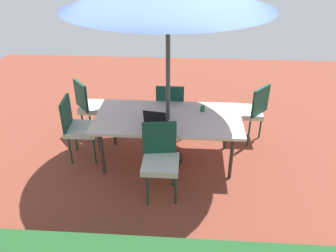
% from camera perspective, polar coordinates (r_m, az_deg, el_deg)
% --- Properties ---
extents(ground_plane, '(10.00, 10.00, 0.02)m').
position_cam_1_polar(ground_plane, '(5.26, -0.00, -5.73)').
color(ground_plane, brown).
extents(dining_table, '(2.10, 1.08, 0.74)m').
position_cam_1_polar(dining_table, '(4.90, -0.00, 1.04)').
color(dining_table, silver).
rests_on(dining_table, ground_plane).
extents(chair_southwest, '(0.59, 0.58, 0.98)m').
position_cam_1_polar(chair_southwest, '(5.67, 13.74, 2.68)').
color(chair_southwest, silver).
rests_on(chair_southwest, ground_plane).
extents(chair_south, '(0.46, 0.46, 0.98)m').
position_cam_1_polar(chair_south, '(5.58, 0.41, 3.16)').
color(chair_south, silver).
rests_on(chair_south, ground_plane).
extents(chair_east, '(0.48, 0.47, 0.98)m').
position_cam_1_polar(chair_east, '(5.21, -14.86, 0.09)').
color(chair_east, silver).
rests_on(chair_east, ground_plane).
extents(chair_southeast, '(0.59, 0.58, 0.98)m').
position_cam_1_polar(chair_southeast, '(5.82, -12.83, 3.54)').
color(chair_southeast, silver).
rests_on(chair_southeast, ground_plane).
extents(chair_north, '(0.48, 0.49, 0.98)m').
position_cam_1_polar(chair_north, '(4.33, -1.32, -5.28)').
color(chair_north, silver).
rests_on(chair_north, ground_plane).
extents(laptop, '(0.35, 0.29, 0.21)m').
position_cam_1_polar(laptop, '(4.71, -2.01, 1.10)').
color(laptop, '#2D2D33').
rests_on(laptop, dining_table).
extents(cup, '(0.07, 0.07, 0.09)m').
position_cam_1_polar(cup, '(5.05, 5.83, 2.96)').
color(cup, '#286B33').
rests_on(cup, dining_table).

